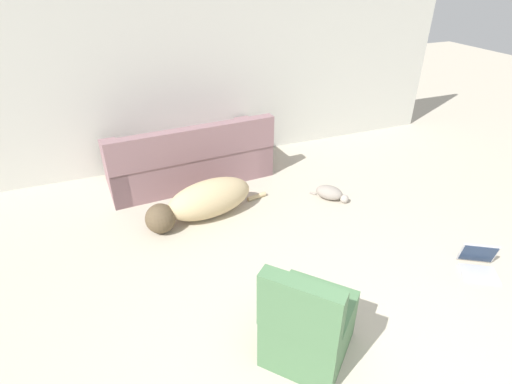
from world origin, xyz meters
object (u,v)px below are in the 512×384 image
Objects in this scene: couch at (190,160)px; dog at (203,201)px; cat at (330,193)px; laptop_open at (478,262)px; side_chair at (308,326)px.

dog is at bearing 81.73° from couch.
cat is (1.48, -0.19, -0.12)m from dog.
cat is at bearing 143.39° from laptop_open.
couch is 1.39× the size of dog.
cat is at bearing 138.70° from couch.
couch is 4.99× the size of cat.
dog is (-0.08, -0.90, -0.07)m from couch.
side_chair reaches higher than couch.
side_chair is at bearing -74.93° from cat.
laptop_open is 0.50× the size of side_chair.
cat is 0.48× the size of side_chair.
dog is 3.60× the size of cat.
side_chair is at bearing 89.17° from couch.
side_chair is (-1.27, -1.79, 0.21)m from cat.
side_chair is at bearing 84.44° from dog.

